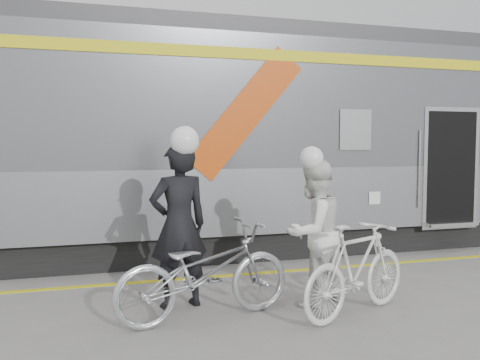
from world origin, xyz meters
name	(u,v)px	position (x,y,z in m)	size (l,w,h in m)	color
ground	(331,318)	(0.00, 0.00, 0.00)	(90.00, 90.00, 0.00)	slate
train	(309,141)	(1.59, 4.19, 2.05)	(24.00, 3.17, 4.10)	black
safety_strip	(268,272)	(0.00, 2.15, 0.00)	(24.00, 0.12, 0.01)	gold
man	(179,225)	(-1.61, 0.91, 1.01)	(0.74, 0.48, 2.02)	black
bicycle_left	(205,272)	(-1.41, 0.36, 0.56)	(0.74, 2.12, 1.11)	#B0B3B8
woman	(313,232)	(0.02, 0.54, 0.91)	(0.88, 0.69, 1.81)	white
bicycle_right	(357,269)	(0.32, -0.01, 0.55)	(0.52, 1.83, 1.10)	silver
helmet_man	(178,128)	(-1.61, 0.91, 2.20)	(0.35, 0.35, 0.35)	white
helmet_woman	(314,148)	(0.02, 0.54, 1.96)	(0.29, 0.29, 0.29)	white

